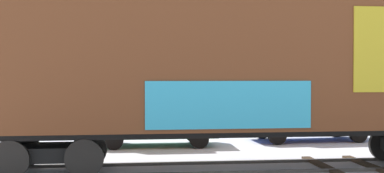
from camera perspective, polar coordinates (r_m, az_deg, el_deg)
name	(u,v)px	position (r m, az deg, el deg)	size (l,w,h in m)	color
ground_plane	(251,168)	(13.13, 6.74, -9.32)	(260.00, 260.00, 0.00)	silver
track	(246,167)	(13.10, 6.27, -9.17)	(60.02, 3.54, 0.08)	#4C4742
freight_car	(249,58)	(12.90, 6.55, 3.26)	(14.97, 3.26, 5.02)	brown
flagpole	(291,13)	(27.75, 11.33, 8.25)	(1.10, 1.35, 9.01)	silver
hillside	(136,62)	(86.27, -6.44, 2.83)	(114.13, 32.98, 14.00)	slate
parked_car_green	(153,121)	(17.07, -4.52, -3.99)	(4.17, 1.97, 1.68)	#1E5933
parked_car_blue	(308,119)	(18.86, 13.23, -3.64)	(4.55, 2.00, 1.54)	navy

